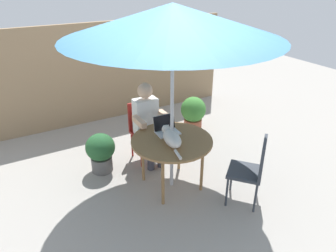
# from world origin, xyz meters

# --- Properties ---
(ground_plane) EXTENTS (14.00, 14.00, 0.00)m
(ground_plane) POSITION_xyz_m (0.00, 0.00, 0.00)
(ground_plane) COLOR gray
(fence_back) EXTENTS (5.03, 0.08, 1.84)m
(fence_back) POSITION_xyz_m (0.00, 2.52, 0.92)
(fence_back) COLOR #937756
(fence_back) RESTS_ON ground
(patio_table) EXTENTS (1.05, 1.05, 0.71)m
(patio_table) POSITION_xyz_m (0.00, 0.00, 0.65)
(patio_table) COLOR olive
(patio_table) RESTS_ON ground
(patio_umbrella) EXTENTS (2.45, 2.45, 2.34)m
(patio_umbrella) POSITION_xyz_m (0.00, 0.00, 2.15)
(patio_umbrella) COLOR #B7B7BC
(patio_umbrella) RESTS_ON ground
(chair_occupied) EXTENTS (0.40, 0.40, 0.89)m
(chair_occupied) POSITION_xyz_m (0.00, 0.86, 0.53)
(chair_occupied) COLOR maroon
(chair_occupied) RESTS_ON ground
(chair_empty) EXTENTS (0.56, 0.56, 0.89)m
(chair_empty) POSITION_xyz_m (0.68, -0.78, 0.53)
(chair_empty) COLOR #33383F
(chair_empty) RESTS_ON ground
(person_seated) EXTENTS (0.48, 0.48, 1.23)m
(person_seated) POSITION_xyz_m (0.00, 0.70, 0.69)
(person_seated) COLOR white
(person_seated) RESTS_ON ground
(laptop) EXTENTS (0.31, 0.26, 0.21)m
(laptop) POSITION_xyz_m (0.04, 0.23, 0.77)
(laptop) COLOR silver
(laptop) RESTS_ON patio_table
(cat) EXTENTS (0.26, 0.64, 0.17)m
(cat) POSITION_xyz_m (-0.06, -0.09, 0.79)
(cat) COLOR silver
(cat) RESTS_ON patio_table
(potted_plant_near_fence) EXTENTS (0.42, 0.42, 0.59)m
(potted_plant_near_fence) POSITION_xyz_m (-0.71, 0.80, 0.33)
(potted_plant_near_fence) COLOR #595654
(potted_plant_near_fence) RESTS_ON ground
(potted_plant_by_chair) EXTENTS (0.45, 0.45, 0.64)m
(potted_plant_by_chair) POSITION_xyz_m (1.15, 1.22, 0.35)
(potted_plant_by_chair) COLOR #9E5138
(potted_plant_by_chair) RESTS_ON ground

